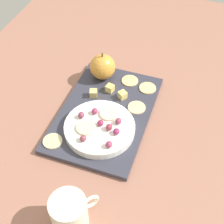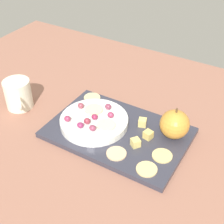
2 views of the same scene
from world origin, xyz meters
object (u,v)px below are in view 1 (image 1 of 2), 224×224
object	(u,v)px
platter	(105,114)
grape_6	(83,138)
cheese_cube_2	(110,88)
grape_5	(109,127)
cracker_1	(129,81)
grape_4	(109,144)
grape_1	(100,123)
grape_7	(116,132)
apple_slice_1	(86,128)
cheese_cube_0	(121,95)
grape_0	(118,121)
apple_slice_0	(109,114)
grape_2	(81,115)
cheese_cube_1	(93,93)
cracker_2	(53,141)
cracker_0	(148,88)
cup	(70,213)
apple_whole	(103,67)
grape_3	(95,111)
serving_dish	(100,128)
cracker_3	(137,108)

from	to	relation	value
platter	grape_6	size ratio (longest dim) A/B	20.03
cheese_cube_2	grape_5	distance (cm)	16.76
cracker_1	grape_4	bearing A→B (deg)	-173.56
grape_1	grape_7	distance (cm)	5.09
cracker_1	grape_5	xyz separation A→B (cm)	(-21.83, -1.21, 2.75)
grape_5	apple_slice_1	size ratio (longest dim) A/B	0.36
platter	cheese_cube_0	bearing A→B (deg)	-19.26
grape_0	grape_1	bearing A→B (deg)	116.90
apple_slice_0	platter	bearing A→B (deg)	42.04
grape_1	grape_2	size ratio (longest dim) A/B	1.00
cracker_1	grape_0	distance (cm)	19.38
cheese_cube_1	cracker_2	xyz separation A→B (cm)	(-19.34, 3.91, -0.87)
platter	cracker_1	bearing A→B (deg)	-10.05
cracker_0	grape_4	xyz separation A→B (cm)	(-25.70, 3.23, 2.69)
grape_5	cracker_2	bearing A→B (deg)	118.67
grape_5	grape_6	size ratio (longest dim) A/B	1.00
cup	grape_5	bearing A→B (deg)	0.08
apple_whole	grape_0	distance (cm)	21.50
grape_5	cup	world-z (taller)	cup
platter	grape_7	size ratio (longest dim) A/B	20.03
cheese_cube_0	apple_slice_1	distance (cm)	16.66
grape_7	apple_slice_0	world-z (taller)	grape_7
cheese_cube_1	grape_3	distance (cm)	9.05
grape_2	grape_5	distance (cm)	8.61
grape_3	cup	world-z (taller)	cup
grape_4	apple_slice_0	bearing A→B (deg)	19.44
serving_dish	cracker_1	distance (cm)	21.53
grape_4	cup	size ratio (longest dim) A/B	0.19
apple_whole	apple_slice_0	bearing A→B (deg)	-154.09
serving_dish	apple_slice_0	bearing A→B (deg)	-12.88
grape_5	apple_slice_1	distance (cm)	6.11
cracker_1	cracker_3	world-z (taller)	same
grape_4	platter	bearing A→B (deg)	24.34
cheese_cube_1	grape_5	xyz separation A→B (cm)	(-12.15, -9.23, 1.88)
cracker_1	grape_1	size ratio (longest dim) A/B	2.73
grape_4	grape_6	bearing A→B (deg)	92.60
cheese_cube_2	grape_1	xyz separation A→B (cm)	(-15.10, -2.67, 1.75)
grape_2	cup	size ratio (longest dim) A/B	0.19
cracker_2	cracker_3	world-z (taller)	same
platter	grape_6	world-z (taller)	grape_6
cracker_1	grape_2	bearing A→B (deg)	160.34
cracker_2	grape_6	bearing A→B (deg)	-78.64
grape_4	cup	bearing A→B (deg)	174.78
grape_1	apple_slice_1	distance (cm)	3.96
grape_2	apple_slice_0	distance (cm)	7.58
grape_7	apple_slice_1	size ratio (longest dim) A/B	0.36
grape_1	apple_slice_1	xyz separation A→B (cm)	(-2.34, 3.16, -0.45)
cheese_cube_0	cracker_3	size ratio (longest dim) A/B	0.42
cheese_cube_2	cup	size ratio (longest dim) A/B	0.22
grape_4	grape_5	distance (cm)	5.55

